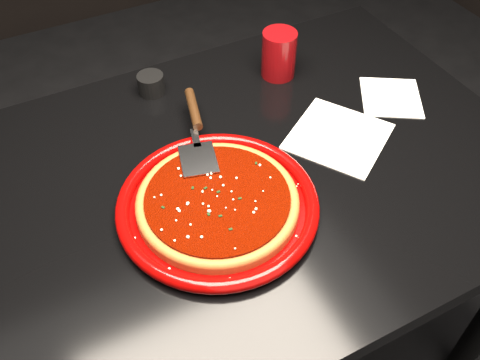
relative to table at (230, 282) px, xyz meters
The scene contains 13 objects.
floor 0.38m from the table, ahead, with size 4.00×4.00×0.01m, color black.
table is the anchor object (origin of this frame).
plate 0.40m from the table, 127.64° to the right, with size 0.36×0.36×0.03m, color #780302.
pizza_crust 0.40m from the table, 127.64° to the right, with size 0.29×0.29×0.01m, color brown.
pizza_crust_rim 0.41m from the table, 127.64° to the right, with size 0.29×0.29×0.02m, color brown.
pizza_sauce 0.41m from the table, 127.64° to the right, with size 0.26×0.26×0.01m, color #600B00.
parmesan_dusting 0.42m from the table, 127.64° to the right, with size 0.25×0.25×0.01m, color beige, non-canonical shape.
basil_flecks 0.42m from the table, 127.64° to the right, with size 0.23×0.23×0.00m, color black, non-canonical shape.
pizza_server 0.43m from the table, 100.45° to the left, with size 0.08×0.28×0.02m, color silver, non-canonical shape.
cup 0.55m from the table, 43.69° to the left, with size 0.08×0.08×0.11m, color maroon.
napkin_a 0.45m from the table, ahead, with size 0.18×0.18×0.00m, color white.
napkin_b 0.57m from the table, ahead, with size 0.13×0.13×0.00m, color white.
ramekin 0.50m from the table, 96.56° to the left, with size 0.06×0.06×0.04m, color black.
Camera 1 is at (-0.30, -0.63, 1.49)m, focal length 40.00 mm.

